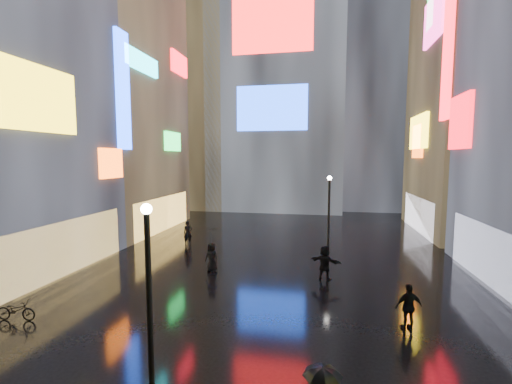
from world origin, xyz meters
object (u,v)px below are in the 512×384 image
(pedestrian_3, at_px, (409,307))
(bicycle, at_px, (16,310))
(lamp_far, at_px, (329,209))
(lamp_near, at_px, (149,286))

(pedestrian_3, height_order, bicycle, pedestrian_3)
(lamp_far, distance_m, pedestrian_3, 11.17)
(lamp_near, height_order, pedestrian_3, lamp_near)
(bicycle, bearing_deg, lamp_far, -50.16)
(lamp_near, relative_size, bicycle, 3.29)
(lamp_far, bearing_deg, bicycle, -133.78)
(lamp_far, bearing_deg, pedestrian_3, -75.45)
(lamp_near, xyz_separation_m, pedestrian_3, (7.85, 4.86, -2.07))
(lamp_near, relative_size, lamp_far, 1.00)
(lamp_far, height_order, bicycle, lamp_far)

